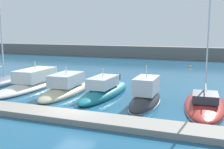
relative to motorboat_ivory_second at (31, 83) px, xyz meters
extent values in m
plane|color=#1E567A|center=(8.09, -5.97, -0.51)|extent=(120.00, 120.00, 0.00)
cube|color=gray|center=(8.09, -7.29, -0.32)|extent=(31.66, 2.07, 0.38)
cube|color=slate|center=(8.09, 34.56, 0.69)|extent=(108.00, 3.00, 2.39)
cylinder|color=silver|center=(-4.10, 0.74, 7.29)|extent=(0.15, 0.15, 13.96)
ellipsoid|color=silver|center=(0.01, -0.37, -0.34)|extent=(3.14, 10.22, 0.94)
ellipsoid|color=black|center=(0.01, -0.37, -0.49)|extent=(3.17, 10.32, 0.12)
cube|color=silver|center=(-0.02, 0.72, 0.73)|extent=(2.51, 4.67, 1.19)
cube|color=black|center=(-0.03, 1.20, 0.91)|extent=(2.19, 1.21, 0.67)
cylinder|color=silver|center=(-0.02, 0.72, 1.72)|extent=(0.08, 0.08, 0.80)
ellipsoid|color=beige|center=(4.44, -0.61, -0.32)|extent=(3.14, 9.22, 1.10)
cube|color=silver|center=(4.44, -0.73, 0.77)|extent=(2.30, 3.71, 1.08)
cube|color=black|center=(4.36, 0.74, 0.93)|extent=(1.94, 1.00, 0.60)
cylinder|color=silver|center=(4.44, -0.73, 1.69)|extent=(0.08, 0.08, 0.76)
ellipsoid|color=#19707F|center=(8.10, -0.28, -0.26)|extent=(2.53, 9.26, 1.18)
cube|color=silver|center=(8.09, -0.71, 0.78)|extent=(1.86, 3.43, 0.91)
cube|color=black|center=(8.13, 1.08, 0.92)|extent=(1.62, 0.89, 0.51)
cylinder|color=silver|center=(8.09, -0.71, 1.61)|extent=(0.08, 0.08, 0.74)
ellipsoid|color=#2D2D33|center=(12.17, -1.79, -0.29)|extent=(2.12, 6.56, 1.19)
ellipsoid|color=silver|center=(12.17, -1.79, -0.49)|extent=(2.14, 6.63, 0.12)
cube|color=silver|center=(12.16, -1.61, 0.94)|extent=(1.66, 2.96, 1.29)
cube|color=black|center=(12.15, -0.78, 1.14)|extent=(1.47, 0.76, 0.72)
cylinder|color=silver|center=(12.16, -1.61, 2.05)|extent=(0.08, 0.08, 0.94)
ellipsoid|color=#B72D28|center=(16.57, -0.90, -0.32)|extent=(3.41, 9.57, 0.84)
ellipsoid|color=silver|center=(16.57, -0.90, -0.49)|extent=(3.44, 9.67, 0.12)
cylinder|color=silver|center=(16.53, -0.05, 7.04)|extent=(0.12, 0.12, 13.88)
cylinder|color=silver|center=(16.61, -1.57, 1.14)|extent=(0.23, 2.85, 0.08)
cube|color=#333842|center=(16.62, -1.73, 0.40)|extent=(1.90, 2.39, 0.60)
sphere|color=orange|center=(13.47, 21.70, -0.51)|extent=(0.51, 0.51, 0.51)
camera|label=1|loc=(17.19, -22.37, 5.24)|focal=44.01mm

